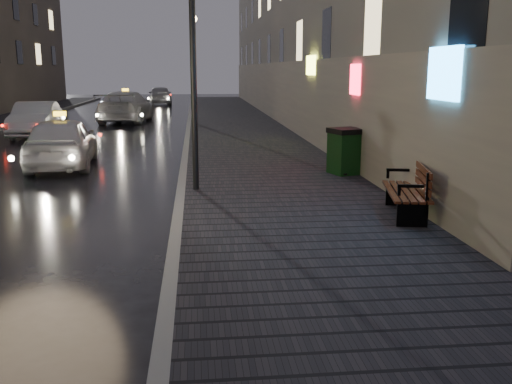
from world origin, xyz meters
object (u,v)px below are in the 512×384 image
(taxi_mid, at_px, (126,107))
(car_left_mid, at_px, (35,119))
(trash_bin, at_px, (346,151))
(taxi_near, at_px, (62,142))
(car_far, at_px, (160,95))
(bench, at_px, (410,190))
(lamp_near, at_px, (193,40))
(lamp_far, at_px, (194,56))

(taxi_mid, bearing_deg, car_left_mid, 69.83)
(trash_bin, bearing_deg, taxi_near, 143.06)
(car_left_mid, xyz_separation_m, car_far, (4.02, 21.79, 0.02))
(bench, relative_size, car_far, 0.46)
(lamp_near, height_order, lamp_far, same)
(lamp_far, bearing_deg, taxi_mid, 141.25)
(taxi_mid, bearing_deg, car_far, -88.32)
(taxi_near, bearing_deg, taxi_mid, -95.60)
(lamp_far, distance_m, bench, 19.49)
(bench, height_order, taxi_mid, taxi_mid)
(car_far, bearing_deg, bench, 95.85)
(car_far, bearing_deg, taxi_near, 83.27)
(lamp_near, distance_m, taxi_near, 6.46)
(bench, distance_m, taxi_mid, 23.24)
(bench, height_order, trash_bin, trash_bin)
(bench, height_order, car_left_mid, car_left_mid)
(lamp_far, bearing_deg, taxi_near, -108.68)
(bench, relative_size, taxi_mid, 0.35)
(trash_bin, xyz_separation_m, taxi_mid, (-7.73, 17.44, 0.08))
(lamp_near, height_order, trash_bin, lamp_near)
(lamp_near, bearing_deg, bench, -35.41)
(taxi_near, xyz_separation_m, car_far, (1.10, 29.97, -0.00))
(lamp_far, bearing_deg, trash_bin, -74.67)
(lamp_far, relative_size, bench, 2.60)
(car_left_mid, relative_size, car_far, 1.01)
(car_far, bearing_deg, lamp_near, 90.12)
(lamp_near, height_order, car_far, lamp_near)
(lamp_far, height_order, bench, lamp_far)
(trash_bin, distance_m, taxi_mid, 19.07)
(lamp_near, distance_m, trash_bin, 5.06)
(lamp_near, bearing_deg, car_far, 94.75)
(taxi_near, distance_m, car_far, 29.99)
(lamp_near, height_order, car_left_mid, lamp_near)
(lamp_far, relative_size, car_left_mid, 1.18)
(lamp_near, bearing_deg, taxi_mid, 101.23)
(lamp_far, distance_m, trash_bin, 15.19)
(car_left_mid, bearing_deg, lamp_far, 23.24)
(taxi_mid, bearing_deg, lamp_near, 106.39)
(lamp_near, relative_size, bench, 2.60)
(taxi_near, xyz_separation_m, taxi_mid, (0.17, 14.71, 0.08))
(lamp_far, distance_m, car_far, 18.72)
(lamp_near, relative_size, car_left_mid, 1.18)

